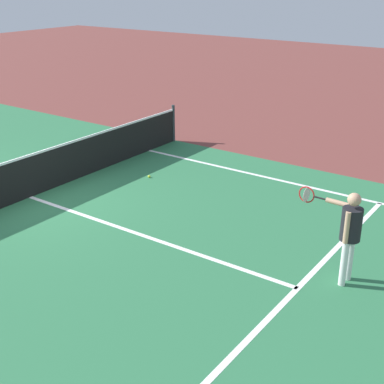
% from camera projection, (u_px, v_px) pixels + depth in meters
% --- Properties ---
extents(ground_plane, '(60.00, 60.00, 0.00)m').
position_uv_depth(ground_plane, '(30.00, 197.00, 11.85)').
color(ground_plane, brown).
extents(court_surface_inbounds, '(10.62, 24.40, 0.00)m').
position_uv_depth(court_surface_inbounds, '(30.00, 197.00, 11.84)').
color(court_surface_inbounds, '#2D7247').
rests_on(court_surface_inbounds, ground_plane).
extents(line_sideline_right, '(0.10, 11.89, 0.01)m').
position_uv_depth(line_sideline_right, '(359.00, 198.00, 11.77)').
color(line_sideline_right, white).
rests_on(line_sideline_right, ground_plane).
extents(line_service_near, '(8.22, 0.10, 0.01)m').
position_uv_depth(line_service_near, '(298.00, 288.00, 8.42)').
color(line_service_near, white).
rests_on(line_service_near, ground_plane).
extents(line_center_service, '(0.10, 6.40, 0.01)m').
position_uv_depth(line_center_service, '(141.00, 235.00, 10.13)').
color(line_center_service, white).
rests_on(line_center_service, ground_plane).
extents(net, '(10.56, 0.09, 1.07)m').
position_uv_depth(net, '(28.00, 176.00, 11.66)').
color(net, '#33383D').
rests_on(net, ground_plane).
extents(player_near, '(0.55, 1.15, 1.53)m').
position_uv_depth(player_near, '(349.00, 228.00, 8.27)').
color(player_near, white).
rests_on(player_near, ground_plane).
extents(tennis_ball_near_net, '(0.07, 0.07, 0.07)m').
position_uv_depth(tennis_ball_near_net, '(149.00, 176.00, 12.95)').
color(tennis_ball_near_net, '#CCE033').
rests_on(tennis_ball_near_net, ground_plane).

